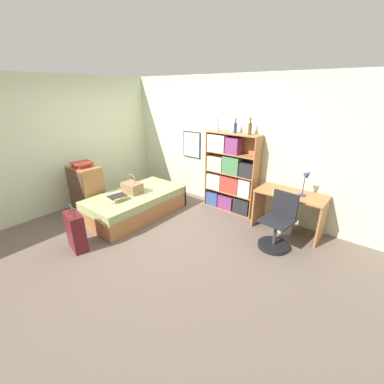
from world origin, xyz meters
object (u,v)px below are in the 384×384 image
waste_bin (285,225)px  book_stack_on_bed (117,197)px  bed (136,204)px  bottle_green (217,127)px  handbag (132,187)px  suitcase (76,231)px  desk_lamp (307,178)px  desk_chair (277,231)px  bookcase (230,176)px  desk (290,205)px  bottle_clear (250,128)px  dresser (87,189)px  bottle_brown (235,127)px  magazine_pile_on_dresser (82,164)px

waste_bin → book_stack_on_bed: bearing=-148.2°
bed → bottle_green: (0.96, 1.33, 1.43)m
handbag → suitcase: 1.38m
desk_lamp → desk_chair: 0.96m
desk_chair → bottle_green: bearing=157.3°
bookcase → desk: bearing=-5.6°
bottle_green → bottle_clear: size_ratio=0.78×
suitcase → desk_lamp: size_ratio=1.61×
dresser → desk_lamp: desk_lamp is taller
book_stack_on_bed → suitcase: (0.20, -0.94, -0.20)m
book_stack_on_bed → suitcase: size_ratio=0.51×
suitcase → bottle_brown: (1.13, 2.73, 1.37)m
book_stack_on_bed → bottle_green: size_ratio=1.63×
suitcase → magazine_pile_on_dresser: 1.52m
dresser → bottle_clear: 3.37m
dresser → bottle_green: size_ratio=4.16×
bed → dresser: size_ratio=2.01×
bottle_brown → bed: bearing=-133.4°
bed → dresser: dresser is taller
bottle_clear → desk_lamp: 1.31m
bed → desk_chair: bearing=14.1°
bottle_green → bottle_brown: bearing=10.7°
dresser → bottle_green: bearing=44.4°
magazine_pile_on_dresser → desk_chair: (3.47, 1.16, -0.71)m
desk → handbag: bearing=-154.5°
book_stack_on_bed → bottle_brown: size_ratio=1.40×
bottle_brown → bottle_clear: (0.30, -0.01, 0.01)m
bottle_green → desk: size_ratio=0.20×
book_stack_on_bed → bottle_clear: 2.69m
bed → bottle_green: bearing=54.0°
bottle_green → bottle_brown: (0.35, 0.07, 0.01)m
book_stack_on_bed → magazine_pile_on_dresser: 1.01m
bed → bottle_clear: (1.62, 1.38, 1.45)m
suitcase → bottle_brown: 3.26m
bottle_brown → waste_bin: (1.22, -0.21, -1.54)m
bed → waste_bin: bearing=24.9°
dresser → magazine_pile_on_dresser: bearing=-66.7°
suitcase → bookcase: bearing=68.2°
suitcase → bottle_green: 3.09m
handbag → waste_bin: (2.61, 1.19, -0.43)m
handbag → bottle_clear: bearing=39.4°
handbag → desk_lamp: desk_lamp is taller
desk_lamp → bottle_brown: bearing=174.0°
bottle_green → book_stack_on_bed: bearing=-119.4°
bottle_brown → bottle_clear: 0.30m
suitcase → waste_bin: bearing=47.0°
bookcase → dresser: bearing=-139.5°
handbag → bottle_brown: size_ratio=1.44×
suitcase → bottle_clear: size_ratio=2.48×
desk_lamp → handbag: bearing=-156.0°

